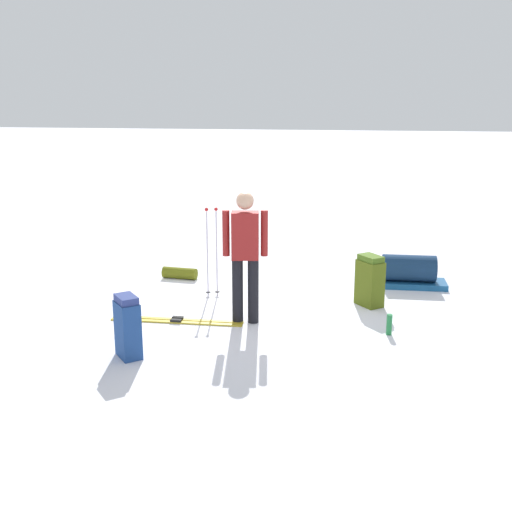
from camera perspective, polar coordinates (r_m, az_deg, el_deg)
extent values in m
plane|color=silver|center=(9.01, 0.00, -4.31)|extent=(80.00, 80.00, 0.00)
cylinder|color=black|center=(8.21, -1.65, -3.11)|extent=(0.14, 0.14, 0.85)
cylinder|color=black|center=(8.20, -0.25, -3.11)|extent=(0.14, 0.14, 0.85)
cube|color=maroon|center=(8.01, -0.97, 1.83)|extent=(0.37, 0.26, 0.60)
cylinder|color=maroon|center=(8.02, -2.69, 2.04)|extent=(0.09, 0.09, 0.58)
cylinder|color=maroon|center=(8.00, 0.75, 2.04)|extent=(0.09, 0.09, 0.58)
sphere|color=tan|center=(7.93, -0.99, 4.94)|extent=(0.22, 0.22, 0.22)
cube|color=gold|center=(8.37, -7.14, -5.87)|extent=(1.73, 0.08, 0.02)
cube|color=black|center=(8.36, -7.15, -5.71)|extent=(0.14, 0.06, 0.03)
cube|color=gold|center=(8.46, -6.97, -5.63)|extent=(1.73, 0.08, 0.02)
cube|color=black|center=(8.45, -6.97, -5.48)|extent=(0.14, 0.06, 0.03)
cube|color=navy|center=(7.33, -11.33, -6.47)|extent=(0.37, 0.39, 0.64)
cube|color=navy|center=(7.21, -11.48, -3.78)|extent=(0.34, 0.35, 0.08)
cube|color=#475612|center=(9.01, 10.08, -2.41)|extent=(0.42, 0.44, 0.64)
cube|color=#426018|center=(8.91, 10.18, -0.20)|extent=(0.38, 0.40, 0.08)
cylinder|color=#B3AFC2|center=(9.21, -3.52, 0.15)|extent=(0.02, 0.02, 1.25)
sphere|color=#A51919|center=(9.07, -3.58, 4.18)|extent=(0.05, 0.05, 0.05)
cylinder|color=black|center=(9.37, -3.46, -3.21)|extent=(0.07, 0.07, 0.01)
cylinder|color=#B3AFC2|center=(9.20, -4.35, 0.12)|extent=(0.02, 0.02, 1.25)
sphere|color=#A51919|center=(9.06, -4.43, 4.15)|extent=(0.05, 0.05, 0.05)
cylinder|color=black|center=(9.36, -4.28, -3.24)|extent=(0.07, 0.07, 0.01)
cube|color=#164E82|center=(10.08, 13.37, -2.39)|extent=(1.14, 0.47, 0.09)
cylinder|color=#132C4C|center=(10.01, 13.45, -1.04)|extent=(0.80, 0.41, 0.40)
cylinder|color=#596013|center=(10.26, -6.80, -1.52)|extent=(0.57, 0.24, 0.18)
cylinder|color=#1E7037|center=(8.06, 11.77, -5.99)|extent=(0.07, 0.07, 0.26)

